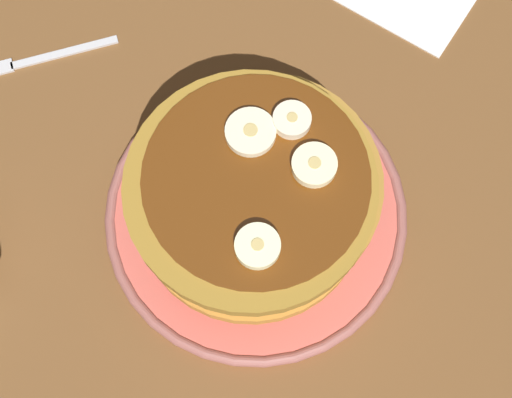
{
  "coord_description": "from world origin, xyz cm",
  "views": [
    {
      "loc": [
        10.85,
        -12.14,
        53.63
      ],
      "look_at": [
        0.0,
        0.0,
        4.56
      ],
      "focal_mm": 48.54,
      "sensor_mm": 36.0,
      "label": 1
    }
  ],
  "objects_px": {
    "pancake_stack": "(253,196)",
    "banana_slice_3": "(258,246)",
    "banana_slice_1": "(314,165)",
    "banana_slice_0": "(292,120)",
    "fork": "(37,58)",
    "banana_slice_2": "(251,132)",
    "plate": "(256,214)"
  },
  "relations": [
    {
      "from": "banana_slice_0",
      "to": "plate",
      "type": "bearing_deg",
      "value": -79.56
    },
    {
      "from": "fork",
      "to": "plate",
      "type": "bearing_deg",
      "value": 4.79
    },
    {
      "from": "banana_slice_0",
      "to": "fork",
      "type": "distance_m",
      "value": 0.26
    },
    {
      "from": "banana_slice_0",
      "to": "pancake_stack",
      "type": "bearing_deg",
      "value": -81.68
    },
    {
      "from": "banana_slice_1",
      "to": "banana_slice_2",
      "type": "bearing_deg",
      "value": -167.86
    },
    {
      "from": "pancake_stack",
      "to": "fork",
      "type": "bearing_deg",
      "value": -175.61
    },
    {
      "from": "pancake_stack",
      "to": "banana_slice_1",
      "type": "height_order",
      "value": "banana_slice_1"
    },
    {
      "from": "banana_slice_3",
      "to": "banana_slice_2",
      "type": "bearing_deg",
      "value": 135.16
    },
    {
      "from": "pancake_stack",
      "to": "banana_slice_0",
      "type": "height_order",
      "value": "banana_slice_0"
    },
    {
      "from": "plate",
      "to": "banana_slice_2",
      "type": "distance_m",
      "value": 0.09
    },
    {
      "from": "pancake_stack",
      "to": "banana_slice_3",
      "type": "relative_size",
      "value": 6.12
    },
    {
      "from": "plate",
      "to": "banana_slice_1",
      "type": "relative_size",
      "value": 7.65
    },
    {
      "from": "banana_slice_0",
      "to": "fork",
      "type": "height_order",
      "value": "banana_slice_0"
    },
    {
      "from": "pancake_stack",
      "to": "fork",
      "type": "xyz_separation_m",
      "value": [
        -0.24,
        -0.02,
        -0.05
      ]
    },
    {
      "from": "plate",
      "to": "banana_slice_0",
      "type": "relative_size",
      "value": 8.88
    },
    {
      "from": "pancake_stack",
      "to": "plate",
      "type": "bearing_deg",
      "value": 49.3
    },
    {
      "from": "pancake_stack",
      "to": "fork",
      "type": "relative_size",
      "value": 1.61
    },
    {
      "from": "banana_slice_3",
      "to": "plate",
      "type": "bearing_deg",
      "value": 132.98
    },
    {
      "from": "banana_slice_3",
      "to": "banana_slice_1",
      "type": "bearing_deg",
      "value": 97.69
    },
    {
      "from": "plate",
      "to": "fork",
      "type": "bearing_deg",
      "value": -175.21
    },
    {
      "from": "banana_slice_0",
      "to": "banana_slice_1",
      "type": "height_order",
      "value": "same"
    },
    {
      "from": "pancake_stack",
      "to": "banana_slice_1",
      "type": "distance_m",
      "value": 0.06
    },
    {
      "from": "banana_slice_2",
      "to": "fork",
      "type": "height_order",
      "value": "banana_slice_2"
    },
    {
      "from": "banana_slice_1",
      "to": "banana_slice_3",
      "type": "distance_m",
      "value": 0.07
    },
    {
      "from": "plate",
      "to": "fork",
      "type": "distance_m",
      "value": 0.24
    },
    {
      "from": "plate",
      "to": "fork",
      "type": "xyz_separation_m",
      "value": [
        -0.24,
        -0.02,
        -0.01
      ]
    },
    {
      "from": "fork",
      "to": "banana_slice_3",
      "type": "bearing_deg",
      "value": -3.42
    },
    {
      "from": "pancake_stack",
      "to": "banana_slice_1",
      "type": "relative_size",
      "value": 5.94
    },
    {
      "from": "banana_slice_0",
      "to": "banana_slice_3",
      "type": "distance_m",
      "value": 0.09
    },
    {
      "from": "plate",
      "to": "banana_slice_2",
      "type": "relative_size",
      "value": 6.72
    },
    {
      "from": "plate",
      "to": "banana_slice_2",
      "type": "height_order",
      "value": "banana_slice_2"
    },
    {
      "from": "banana_slice_0",
      "to": "banana_slice_1",
      "type": "xyz_separation_m",
      "value": [
        0.03,
        -0.02,
        -0.0
      ]
    }
  ]
}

